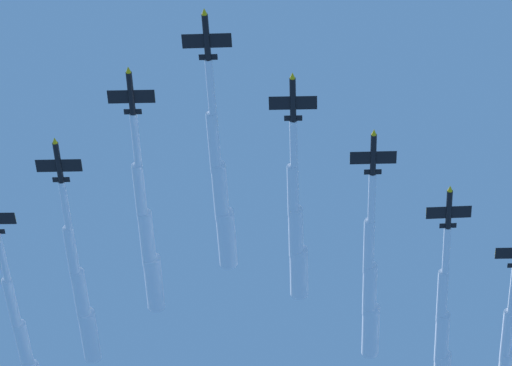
% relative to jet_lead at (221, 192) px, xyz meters
% --- Properties ---
extents(jet_lead, '(32.26, 48.73, 3.72)m').
position_rel_jet_lead_xyz_m(jet_lead, '(0.00, 0.00, 0.00)').
color(jet_lead, black).
extents(jet_port_inner, '(30.21, 44.21, 3.70)m').
position_rel_jet_lead_xyz_m(jet_port_inner, '(6.12, 15.59, -0.42)').
color(jet_port_inner, black).
extents(jet_starboard_inner, '(33.61, 48.87, 3.68)m').
position_rel_jet_lead_xyz_m(jet_starboard_inner, '(-19.86, 2.95, 3.14)').
color(jet_starboard_inner, black).
extents(jet_port_mid, '(32.79, 48.00, 3.67)m').
position_rel_jet_lead_xyz_m(jet_port_mid, '(9.21, 36.63, 0.19)').
color(jet_port_mid, black).
extents(jet_starboard_mid, '(32.53, 47.85, 3.70)m').
position_rel_jet_lead_xyz_m(jet_starboard_mid, '(-38.08, 5.10, 0.62)').
color(jet_starboard_mid, black).
extents(jet_port_outer, '(32.45, 48.95, 3.65)m').
position_rel_jet_lead_xyz_m(jet_port_outer, '(14.26, 55.77, -0.29)').
color(jet_port_outer, black).
extents(jet_starboard_outer, '(33.96, 51.47, 3.76)m').
position_rel_jet_lead_xyz_m(jet_starboard_outer, '(-57.91, 10.27, 1.76)').
color(jet_starboard_outer, black).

